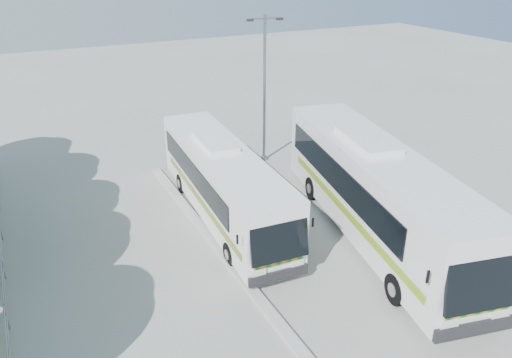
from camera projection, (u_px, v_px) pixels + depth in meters
ground at (284, 251)px, 19.87m from camera, size 100.00×100.00×0.00m
kerb_divider at (212, 240)px, 20.52m from camera, size 0.40×16.00×0.15m
railing at (1, 248)px, 18.72m from camera, size 0.06×22.00×1.00m
coach_main at (223, 182)px, 21.71m from camera, size 3.03×11.57×3.18m
coach_adjacent at (376, 191)px, 20.17m from camera, size 5.47×13.77×3.75m
lamppost at (265, 84)px, 26.65m from camera, size 1.94×0.46×7.94m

